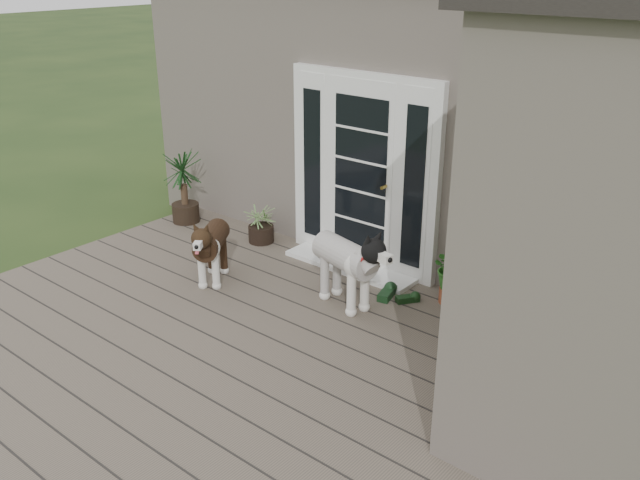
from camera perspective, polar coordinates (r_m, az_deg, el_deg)
The scene contains 15 objects.
deck at distance 6.25m, azimuth -7.30°, elevation -9.38°, with size 6.20×4.60×0.12m, color #6B5B4C.
house_main at distance 8.92m, azimuth 12.68°, elevation 10.50°, with size 7.40×4.00×3.10m, color #665E54.
house_wing at distance 5.09m, azimuth 25.02°, elevation -0.36°, with size 1.60×2.40×3.10m, color #665E54.
door_unit at distance 7.40m, azimuth 3.61°, elevation 5.70°, with size 1.90×0.14×2.15m, color white.
door_step at distance 7.63m, azimuth 2.53°, elevation -2.20°, with size 1.60×0.40×0.05m, color white.
brindle_dog at distance 7.30m, azimuth -9.04°, elevation -0.92°, with size 0.36×0.83×0.69m, color #382314, non-canonical shape.
white_dog at distance 6.70m, azimuth 2.10°, elevation -2.43°, with size 0.41×0.95×0.79m, color white, non-canonical shape.
spider_plant at distance 8.26m, azimuth -5.01°, elevation 1.63°, with size 0.52×0.52×0.55m, color #93AE6B, non-canonical shape.
yucca at distance 8.98m, azimuth -11.38°, elevation 4.44°, with size 0.67×0.67×0.97m, color black, non-canonical shape.
herb_a at distance 6.91m, azimuth 11.05°, elevation -3.20°, with size 0.42×0.42×0.53m, color #20651D.
herb_b at distance 6.69m, azimuth 14.82°, elevation -3.81°, with size 0.45×0.45×0.67m, color #27601B.
herb_c at distance 6.65m, azimuth 14.31°, elevation -4.33°, with size 0.38×0.38×0.59m, color #214D16.
sapling at distance 5.53m, azimuth 16.60°, elevation -5.40°, with size 0.43×0.43×1.45m, color #1A5418, non-canonical shape.
clog_left at distance 7.02m, azimuth 5.67°, elevation -4.41°, with size 0.16×0.34×0.10m, color black, non-canonical shape.
clog_right at distance 6.95m, azimuth 7.37°, elevation -4.86°, with size 0.13×0.27×0.08m, color black, non-canonical shape.
Camera 1 is at (3.94, -3.14, 3.37)m, focal length 38.08 mm.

